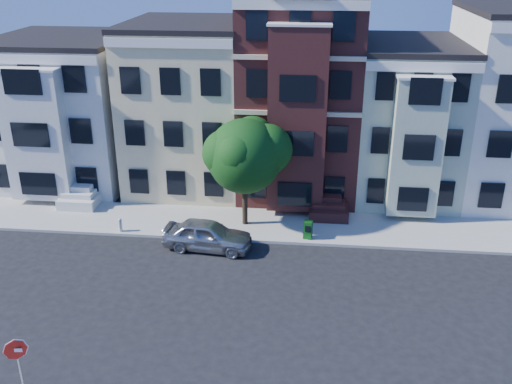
# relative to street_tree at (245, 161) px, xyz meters

# --- Properties ---
(ground) EXTENTS (120.00, 120.00, 0.00)m
(ground) POSITION_rel_street_tree_xyz_m (2.68, -7.95, -3.85)
(ground) COLOR black
(far_sidewalk) EXTENTS (60.00, 4.00, 0.15)m
(far_sidewalk) POSITION_rel_street_tree_xyz_m (2.68, 0.05, -3.78)
(far_sidewalk) COLOR #9E9B93
(far_sidewalk) RESTS_ON ground
(house_white) EXTENTS (8.00, 9.00, 9.00)m
(house_white) POSITION_rel_street_tree_xyz_m (-12.32, 6.55, 0.65)
(house_white) COLOR silver
(house_white) RESTS_ON ground
(house_yellow) EXTENTS (7.00, 9.00, 10.00)m
(house_yellow) POSITION_rel_street_tree_xyz_m (-4.32, 6.55, 1.15)
(house_yellow) COLOR beige
(house_yellow) RESTS_ON ground
(house_brown) EXTENTS (7.00, 9.00, 12.00)m
(house_brown) POSITION_rel_street_tree_xyz_m (2.68, 6.55, 2.15)
(house_brown) COLOR #3B1816
(house_brown) RESTS_ON ground
(house_green) EXTENTS (6.00, 9.00, 9.00)m
(house_green) POSITION_rel_street_tree_xyz_m (9.18, 6.55, 0.65)
(house_green) COLOR #A7B79C
(house_green) RESTS_ON ground
(street_tree) EXTENTS (6.72, 6.72, 7.41)m
(street_tree) POSITION_rel_street_tree_xyz_m (0.00, 0.00, 0.00)
(street_tree) COLOR #174A15
(street_tree) RESTS_ON far_sidewalk
(parked_car) EXTENTS (4.72, 2.27, 1.56)m
(parked_car) POSITION_rel_street_tree_xyz_m (-1.60, -2.78, -3.08)
(parked_car) COLOR #A5A8AF
(parked_car) RESTS_ON ground
(newspaper_box) EXTENTS (0.50, 0.46, 0.98)m
(newspaper_box) POSITION_rel_street_tree_xyz_m (3.51, -1.39, -3.22)
(newspaper_box) COLOR #0E5016
(newspaper_box) RESTS_ON far_sidewalk
(fire_hydrant) EXTENTS (0.25, 0.25, 0.61)m
(fire_hydrant) POSITION_rel_street_tree_xyz_m (-6.60, -1.65, -3.40)
(fire_hydrant) COLOR beige
(fire_hydrant) RESTS_ON far_sidewalk
(stop_sign) EXTENTS (0.80, 0.22, 2.88)m
(stop_sign) POSITION_rel_street_tree_xyz_m (-5.75, -14.25, -2.26)
(stop_sign) COLOR #B7150D
(stop_sign) RESTS_ON near_sidewalk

